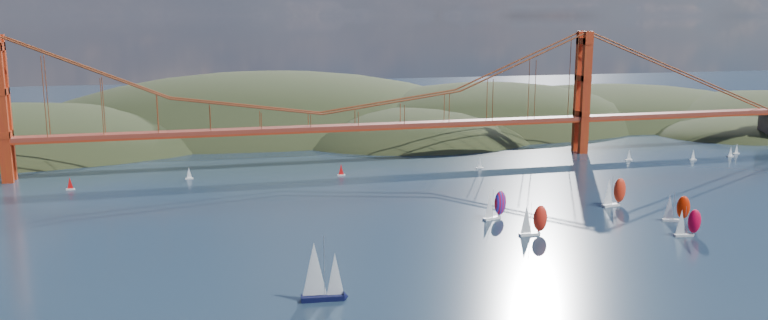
{
  "coord_description": "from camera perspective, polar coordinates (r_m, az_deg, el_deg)",
  "views": [
    {
      "loc": [
        -53.84,
        -124.12,
        61.62
      ],
      "look_at": [
        3.01,
        90.0,
        18.9
      ],
      "focal_mm": 35.0,
      "sensor_mm": 36.0,
      "label": 1
    }
  ],
  "objects": [
    {
      "name": "racer_3",
      "position": [
        257.35,
        17.12,
        -2.31
      ],
      "size": [
        9.26,
        4.79,
        10.4
      ],
      "rotation": [
        0.0,
        0.0,
        0.19
      ],
      "color": "silver",
      "rests_on": "ground"
    },
    {
      "name": "racer_0",
      "position": [
        217.82,
        11.28,
        -4.47
      ],
      "size": [
        8.48,
        3.44,
        9.76
      ],
      "rotation": [
        0.0,
        0.0,
        0.02
      ],
      "color": "white",
      "rests_on": "ground"
    },
    {
      "name": "racer_rwb",
      "position": [
        232.94,
        8.43,
        -3.37
      ],
      "size": [
        8.74,
        5.5,
        9.78
      ],
      "rotation": [
        0.0,
        0.0,
        0.33
      ],
      "color": "white",
      "rests_on": "ground"
    },
    {
      "name": "distant_boat_2",
      "position": [
        291.91,
        -22.81,
        -1.66
      ],
      "size": [
        3.0,
        2.0,
        4.7
      ],
      "color": "silver",
      "rests_on": "ground"
    },
    {
      "name": "distant_boat_4",
      "position": [
        341.07,
        18.16,
        0.37
      ],
      "size": [
        3.0,
        2.0,
        4.7
      ],
      "color": "silver",
      "rests_on": "ground"
    },
    {
      "name": "distant_boat_8",
      "position": [
        309.02,
        7.3,
        -0.22
      ],
      "size": [
        3.0,
        2.0,
        4.7
      ],
      "color": "silver",
      "rests_on": "ground"
    },
    {
      "name": "distant_boat_6",
      "position": [
        366.51,
        24.91,
        0.59
      ],
      "size": [
        3.0,
        2.0,
        4.7
      ],
      "color": "silver",
      "rests_on": "ground"
    },
    {
      "name": "bridge",
      "position": [
        309.95,
        -5.15,
        5.43
      ],
      "size": [
        552.0,
        12.0,
        55.0
      ],
      "color": "maroon",
      "rests_on": "ground"
    },
    {
      "name": "distant_boat_5",
      "position": [
        351.21,
        22.49,
        0.37
      ],
      "size": [
        3.0,
        2.0,
        4.7
      ],
      "color": "silver",
      "rests_on": "ground"
    },
    {
      "name": "headlands",
      "position": [
        420.93,
        -1.06,
        0.78
      ],
      "size": [
        725.0,
        225.0,
        96.0
      ],
      "color": "black",
      "rests_on": "ground"
    },
    {
      "name": "racer_2",
      "position": [
        244.63,
        21.35,
        -3.4
      ],
      "size": [
        8.15,
        5.49,
        9.12
      ],
      "rotation": [
        0.0,
        0.0,
        -0.39
      ],
      "color": "white",
      "rests_on": "ground"
    },
    {
      "name": "distant_boat_9",
      "position": [
        293.27,
        -3.29,
        -0.75
      ],
      "size": [
        3.0,
        2.0,
        4.7
      ],
      "color": "silver",
      "rests_on": "ground"
    },
    {
      "name": "racer_1",
      "position": [
        229.6,
        22.12,
        -4.4
      ],
      "size": [
        7.83,
        3.71,
        8.84
      ],
      "rotation": [
        0.0,
        0.0,
        -0.14
      ],
      "color": "silver",
      "rests_on": "ground"
    },
    {
      "name": "distant_boat_7",
      "position": [
        374.98,
        25.28,
        0.77
      ],
      "size": [
        3.0,
        2.0,
        4.7
      ],
      "color": "silver",
      "rests_on": "ground"
    },
    {
      "name": "sloop_navy",
      "position": [
        166.03,
        -4.87,
        -8.5
      ],
      "size": [
        9.74,
        5.8,
        14.81
      ],
      "rotation": [
        0.0,
        0.0,
        -0.1
      ],
      "color": "black",
      "rests_on": "ground"
    },
    {
      "name": "distant_boat_3",
      "position": [
        296.42,
        -14.64,
        -0.97
      ],
      "size": [
        3.0,
        2.0,
        4.7
      ],
      "color": "silver",
      "rests_on": "ground"
    }
  ]
}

